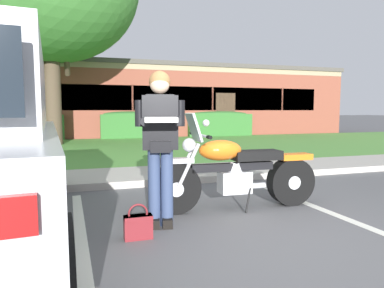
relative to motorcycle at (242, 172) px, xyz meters
name	(u,v)px	position (x,y,z in m)	size (l,w,h in m)	color
ground_plane	(269,238)	(-0.18, -1.03, -0.49)	(140.00, 140.00, 0.00)	#565659
curb_strip	(189,180)	(-0.18, 1.72, -0.43)	(60.00, 0.20, 0.12)	#ADA89E
concrete_walk	(177,173)	(-0.18, 2.57, -0.45)	(60.00, 1.50, 0.08)	#ADA89E
grass_lawn	(139,148)	(-0.18, 7.33, -0.46)	(60.00, 8.03, 0.06)	#518E3D
stall_stripe_0	(82,252)	(-1.98, -0.83, -0.49)	(0.12, 4.40, 0.01)	silver
stall_stripe_1	(350,220)	(1.00, -0.83, -0.49)	(0.12, 4.40, 0.01)	silver
motorcycle	(242,172)	(0.00, 0.00, 0.00)	(2.24, 0.82, 1.26)	black
rider_person	(160,136)	(-1.15, -0.36, 0.52)	(0.53, 0.62, 1.70)	black
handbag	(138,225)	(-1.45, -0.66, -0.34)	(0.28, 0.13, 0.36)	maroon
hedge_center_left	(24,126)	(-4.27, 11.51, 0.16)	(3.15, 0.90, 1.24)	#336B2D
hedge_center_right	(129,124)	(0.01, 11.51, 0.16)	(2.52, 0.90, 1.24)	#336B2D
hedge_right	(218,123)	(4.30, 11.51, 0.16)	(3.18, 0.90, 1.24)	#336B2D
brick_building	(119,102)	(0.17, 17.32, 1.27)	(22.48, 12.00, 3.52)	brown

